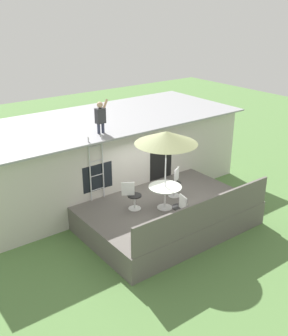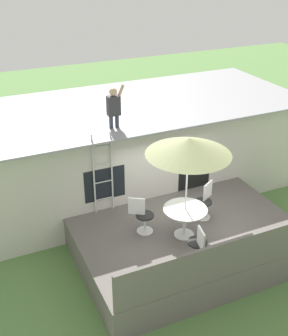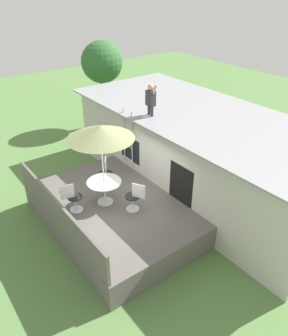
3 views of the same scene
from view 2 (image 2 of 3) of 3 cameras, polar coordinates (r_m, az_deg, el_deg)
The scene contains 11 objects.
ground_plane at distance 11.28m, azimuth 5.43°, elevation -11.08°, with size 40.00×40.00×0.00m, color #567F42.
house at distance 13.29m, azimuth -1.90°, elevation 2.63°, with size 10.50×4.50×2.84m.
deck at distance 11.04m, azimuth 5.52°, elevation -9.45°, with size 5.37×3.87×0.80m, color #605B56.
deck_railing at distance 9.29m, azimuth 11.57°, elevation -11.50°, with size 5.27×0.08×0.90m, color #605B56.
patio_table at distance 10.19m, azimuth 5.45°, elevation -6.16°, with size 1.04×1.04×0.74m.
patio_umbrella at distance 9.33m, azimuth 5.93°, elevation 2.88°, with size 1.90×1.90×2.54m.
step_ladder at distance 10.87m, azimuth -5.47°, elevation -0.69°, with size 0.52×0.04×2.20m.
person_figure at distance 10.89m, azimuth -4.01°, elevation 8.34°, with size 0.47×0.20×1.11m.
patio_chair_left at distance 10.35m, azimuth -0.28°, elevation -6.27°, with size 0.56×0.46×0.92m.
patio_chair_right at distance 11.01m, azimuth 8.05°, elevation -4.33°, with size 0.58×0.44×0.92m.
patio_chair_near at distance 9.51m, azimuth 7.22°, elevation -10.01°, with size 0.44×0.62×0.92m.
Camera 2 is at (-4.58, -7.55, 7.02)m, focal length 46.03 mm.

